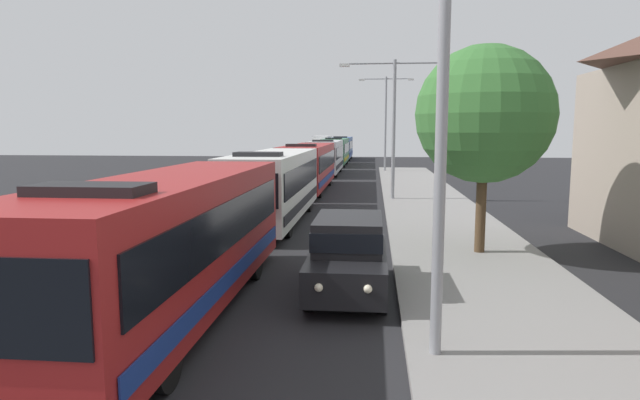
{
  "coord_description": "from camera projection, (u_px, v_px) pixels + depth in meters",
  "views": [
    {
      "loc": [
        2.98,
        -1.28,
        4.02
      ],
      "look_at": [
        1.35,
        15.07,
        1.87
      ],
      "focal_mm": 30.02,
      "sensor_mm": 36.0,
      "label": 1
    }
  ],
  "objects": [
    {
      "name": "streetlamp_near",
      "position": [
        444.0,
        55.0,
        8.7
      ],
      "size": [
        5.05,
        0.28,
        8.41
      ],
      "color": "gray",
      "rests_on": "sidewalk"
    },
    {
      "name": "white_suv",
      "position": [
        348.0,
        252.0,
        13.19
      ],
      "size": [
        1.86,
        4.53,
        1.9
      ],
      "color": "black",
      "rests_on": "ground_plane"
    },
    {
      "name": "roadside_tree",
      "position": [
        485.0,
        115.0,
        16.58
      ],
      "size": [
        4.28,
        4.28,
        6.5
      ],
      "color": "#4C3823",
      "rests_on": "sidewalk"
    },
    {
      "name": "streetlamp_mid",
      "position": [
        394.0,
        113.0,
        29.86
      ],
      "size": [
        6.11,
        0.28,
        7.74
      ],
      "color": "gray",
      "rests_on": "sidewalk"
    },
    {
      "name": "bus_second_in_line",
      "position": [
        275.0,
        184.0,
        23.43
      ],
      "size": [
        2.58,
        11.18,
        3.21
      ],
      "color": "silver",
      "rests_on": "ground_plane"
    },
    {
      "name": "bus_lead",
      "position": [
        173.0,
        239.0,
        11.5
      ],
      "size": [
        2.58,
        10.88,
        3.21
      ],
      "color": "maroon",
      "rests_on": "ground_plane"
    },
    {
      "name": "box_truck_oncoming",
      "position": [
        322.0,
        146.0,
        78.57
      ],
      "size": [
        2.35,
        7.19,
        3.15
      ],
      "color": "white",
      "rests_on": "ground_plane"
    },
    {
      "name": "bus_rear",
      "position": [
        336.0,
        151.0,
        60.9
      ],
      "size": [
        2.58,
        10.76,
        3.21
      ],
      "color": "#33724C",
      "rests_on": "ground_plane"
    },
    {
      "name": "bus_fourth_in_line",
      "position": [
        326.0,
        156.0,
        48.67
      ],
      "size": [
        2.58,
        10.62,
        3.21
      ],
      "color": "silver",
      "rests_on": "ground_plane"
    },
    {
      "name": "bus_tail_end",
      "position": [
        342.0,
        147.0,
        72.74
      ],
      "size": [
        2.58,
        11.18,
        3.21
      ],
      "color": "#284C8C",
      "rests_on": "ground_plane"
    },
    {
      "name": "streetlamp_far",
      "position": [
        386.0,
        115.0,
        50.91
      ],
      "size": [
        5.17,
        0.28,
        8.88
      ],
      "color": "gray",
      "rests_on": "sidewalk"
    },
    {
      "name": "bus_middle",
      "position": [
        309.0,
        165.0,
        35.59
      ],
      "size": [
        2.58,
        12.33,
        3.21
      ],
      "color": "maroon",
      "rests_on": "ground_plane"
    }
  ]
}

